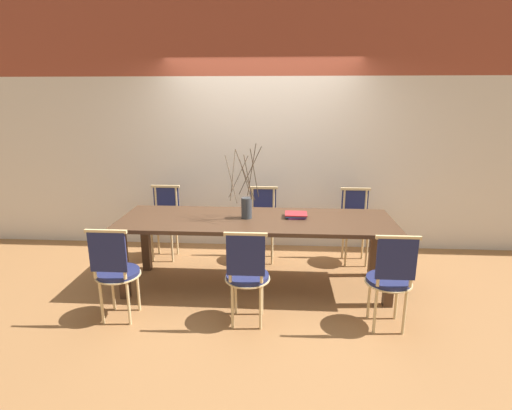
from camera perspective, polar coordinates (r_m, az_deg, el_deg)
ground_plane at (r=4.49m, az=0.00°, el=-11.44°), size 16.00×16.00×0.00m
wall_rear at (r=5.32m, az=0.89°, el=10.73°), size 12.00×0.06×3.20m
dining_table at (r=4.23m, az=0.00°, el=-3.16°), size 2.88×0.91×0.77m
chair_near_leftend at (r=3.87m, az=-19.44°, el=-8.66°), size 0.41×0.41×0.92m
chair_near_left at (r=3.58m, az=-1.30°, el=-9.67°), size 0.41×0.41×0.92m
chair_near_center at (r=3.70m, az=18.66°, el=-9.69°), size 0.41×0.41×0.92m
chair_far_leftend at (r=5.22m, az=-12.91°, el=-1.98°), size 0.41×0.41×0.92m
chair_far_left at (r=5.01m, az=0.94°, el=-2.29°), size 0.41×0.41×0.92m
chair_far_center at (r=5.09m, az=14.00°, el=-2.47°), size 0.41×0.41×0.92m
vase_centerpiece at (r=4.19m, az=-1.38°, el=0.03°), size 0.39×0.42×0.79m
book_stack at (r=4.26m, az=5.72°, el=-1.45°), size 0.24×0.20×0.05m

